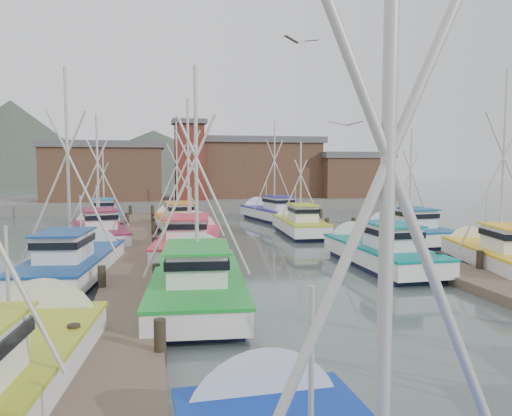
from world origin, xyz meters
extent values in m
plane|color=#44514F|center=(0.00, 0.00, 0.00)|extent=(260.00, 260.00, 0.00)
cube|color=brown|center=(-7.00, 4.00, 0.20)|extent=(2.20, 46.00, 0.40)
cylinder|color=black|center=(-8.00, -9.00, 0.45)|extent=(0.30, 0.30, 1.50)
cylinder|color=black|center=(-8.00, -2.00, 0.45)|extent=(0.30, 0.30, 1.50)
cylinder|color=black|center=(-8.00, 5.00, 0.45)|extent=(0.30, 0.30, 1.50)
cylinder|color=black|center=(-8.00, 12.00, 0.45)|extent=(0.30, 0.30, 1.50)
cylinder|color=black|center=(-8.00, 19.00, 0.45)|extent=(0.30, 0.30, 1.50)
cylinder|color=black|center=(-8.00, 26.00, 0.45)|extent=(0.30, 0.30, 1.50)
cylinder|color=black|center=(-6.00, -9.00, 0.45)|extent=(0.30, 0.30, 1.50)
cylinder|color=black|center=(-6.00, -2.00, 0.45)|extent=(0.30, 0.30, 1.50)
cylinder|color=black|center=(-6.00, 5.00, 0.45)|extent=(0.30, 0.30, 1.50)
cylinder|color=black|center=(-6.00, 12.00, 0.45)|extent=(0.30, 0.30, 1.50)
cylinder|color=black|center=(-6.00, 19.00, 0.45)|extent=(0.30, 0.30, 1.50)
cylinder|color=black|center=(-6.00, 26.00, 0.45)|extent=(0.30, 0.30, 1.50)
cube|color=brown|center=(7.00, 4.00, 0.20)|extent=(2.20, 46.00, 0.40)
cylinder|color=black|center=(6.00, -2.00, 0.45)|extent=(0.30, 0.30, 1.50)
cylinder|color=black|center=(6.00, 5.00, 0.45)|extent=(0.30, 0.30, 1.50)
cylinder|color=black|center=(6.00, 12.00, 0.45)|extent=(0.30, 0.30, 1.50)
cylinder|color=black|center=(6.00, 19.00, 0.45)|extent=(0.30, 0.30, 1.50)
cylinder|color=black|center=(6.00, 26.00, 0.45)|extent=(0.30, 0.30, 1.50)
cylinder|color=black|center=(8.00, -2.00, 0.45)|extent=(0.30, 0.30, 1.50)
cylinder|color=black|center=(8.00, 5.00, 0.45)|extent=(0.30, 0.30, 1.50)
cylinder|color=black|center=(8.00, 12.00, 0.45)|extent=(0.30, 0.30, 1.50)
cylinder|color=black|center=(8.00, 19.00, 0.45)|extent=(0.30, 0.30, 1.50)
cylinder|color=black|center=(8.00, 26.00, 0.45)|extent=(0.30, 0.30, 1.50)
cube|color=slate|center=(0.00, 37.00, 0.60)|extent=(44.00, 16.00, 1.20)
cube|color=brown|center=(-11.00, 35.00, 3.95)|extent=(12.00, 8.00, 5.50)
cube|color=#5E5E63|center=(-11.00, 35.00, 7.05)|extent=(12.72, 8.48, 0.70)
cube|color=brown|center=(6.00, 37.00, 4.30)|extent=(14.00, 9.00, 6.20)
cube|color=#5E5E63|center=(6.00, 37.00, 7.75)|extent=(14.84, 9.54, 0.70)
cube|color=brown|center=(17.00, 34.00, 3.45)|extent=(8.00, 6.00, 4.50)
cube|color=#5E5E63|center=(17.00, 34.00, 6.05)|extent=(8.48, 6.36, 0.70)
cube|color=maroon|center=(-2.00, 33.00, 5.20)|extent=(3.00, 3.00, 8.00)
cube|color=#5E5E63|center=(-2.00, 33.00, 9.45)|extent=(3.60, 3.60, 0.50)
cone|color=#4A5546|center=(-40.00, 115.00, 0.00)|extent=(110.00, 110.00, 42.00)
cone|color=#4A5546|center=(-5.00, 130.00, 0.00)|extent=(140.00, 140.00, 30.00)
cone|color=#4A5546|center=(35.00, 120.00, 0.00)|extent=(90.00, 90.00, 24.00)
cone|color=white|center=(-4.37, -12.76, 0.55)|extent=(2.81, 1.17, 2.79)
cylinder|color=beige|center=(-4.26, -17.40, 4.55)|extent=(0.13, 0.13, 6.89)
cylinder|color=beige|center=(-4.83, -17.41, 3.74)|extent=(2.47, 0.15, 5.39)
cylinder|color=beige|center=(-3.69, -17.38, 3.74)|extent=(2.47, 0.15, 5.39)
cylinder|color=beige|center=(-4.30, -15.62, 2.30)|extent=(0.07, 0.07, 2.49)
cone|color=white|center=(-8.91, -6.65, 0.55)|extent=(2.94, 1.43, 2.83)
cylinder|color=beige|center=(-8.86, -11.40, 3.46)|extent=(2.23, 0.37, 4.84)
cylinder|color=beige|center=(-9.26, -9.53, 2.30)|extent=(0.09, 0.09, 2.72)
cube|color=black|center=(-4.57, -3.52, 0.05)|extent=(3.44, 8.45, 0.70)
cube|color=white|center=(-4.57, -3.52, 0.70)|extent=(3.91, 9.60, 0.80)
cube|color=green|center=(-4.57, -3.52, 1.08)|extent=(4.01, 9.70, 0.10)
cone|color=white|center=(-4.13, 1.14, 0.55)|extent=(3.01, 1.37, 2.92)
cube|color=white|center=(-4.68, -4.64, 1.65)|extent=(2.14, 2.97, 1.10)
cube|color=black|center=(-4.68, -4.64, 1.88)|extent=(2.29, 3.26, 0.28)
cube|color=green|center=(-4.68, -4.64, 2.24)|extent=(2.43, 3.46, 0.07)
cylinder|color=beige|center=(-4.59, -3.71, 4.73)|extent=(0.14, 0.14, 7.26)
cylinder|color=beige|center=(-5.18, -3.65, 3.88)|extent=(2.60, 0.34, 5.68)
cylinder|color=beige|center=(-3.99, -3.76, 3.88)|extent=(2.60, 0.34, 5.68)
cylinder|color=beige|center=(-4.41, -1.85, 2.30)|extent=(0.08, 0.08, 2.61)
cube|color=black|center=(4.70, 0.83, 0.05)|extent=(2.45, 7.40, 0.70)
cube|color=white|center=(4.70, 0.83, 0.70)|extent=(2.78, 8.41, 0.80)
cube|color=#017670|center=(4.70, 0.83, 1.08)|extent=(2.87, 8.49, 0.10)
cone|color=white|center=(4.67, 5.02, 0.55)|extent=(2.63, 1.12, 2.62)
cube|color=white|center=(4.70, -0.18, 1.65)|extent=(1.71, 2.53, 1.10)
cube|color=black|center=(4.70, -0.18, 1.88)|extent=(1.82, 2.78, 0.28)
cube|color=#017670|center=(4.70, -0.18, 2.24)|extent=(1.93, 2.95, 0.07)
cylinder|color=beige|center=(4.70, 0.66, 4.72)|extent=(0.12, 0.12, 7.25)
cylinder|color=beige|center=(4.16, 0.66, 3.87)|extent=(2.59, 0.10, 5.66)
cylinder|color=beige|center=(5.23, 0.66, 3.87)|extent=(2.59, 0.10, 5.66)
cylinder|color=beige|center=(4.69, 2.34, 2.30)|extent=(0.07, 0.07, 2.34)
cube|color=black|center=(-9.50, 1.09, 0.05)|extent=(3.42, 7.75, 0.70)
cube|color=white|center=(-9.50, 1.09, 0.70)|extent=(3.88, 8.81, 0.80)
cube|color=navy|center=(-9.50, 1.09, 1.08)|extent=(3.97, 8.91, 0.10)
cone|color=white|center=(-8.93, 5.31, 0.55)|extent=(2.78, 1.45, 2.66)
cube|color=white|center=(-9.64, 0.07, 1.65)|extent=(2.04, 2.76, 1.10)
cube|color=black|center=(-9.64, 0.07, 1.88)|extent=(2.19, 3.03, 0.28)
cube|color=navy|center=(-9.64, 0.07, 2.24)|extent=(2.32, 3.21, 0.07)
cylinder|color=beige|center=(-9.52, 0.92, 5.06)|extent=(0.14, 0.14, 7.91)
cylinder|color=beige|center=(-10.10, 1.00, 4.13)|extent=(2.81, 0.47, 6.18)
cylinder|color=beige|center=(-8.94, 0.84, 4.13)|extent=(2.81, 0.47, 6.18)
cylinder|color=beige|center=(-9.30, 2.61, 2.30)|extent=(0.08, 0.08, 2.56)
cube|color=black|center=(9.69, -1.01, 0.05)|extent=(3.47, 6.92, 0.70)
cube|color=white|center=(9.69, -1.01, 0.70)|extent=(3.94, 7.86, 0.80)
cube|color=yellow|center=(9.69, -1.01, 1.08)|extent=(4.03, 7.95, 0.10)
cone|color=white|center=(10.45, 2.67, 0.55)|extent=(2.55, 1.56, 2.38)
cube|color=white|center=(9.50, -1.90, 1.65)|extent=(1.96, 2.52, 1.10)
cube|color=black|center=(9.50, -1.90, 1.88)|extent=(2.10, 2.76, 0.28)
cube|color=yellow|center=(9.50, -1.90, 2.24)|extent=(2.23, 2.93, 0.07)
cylinder|color=beige|center=(9.65, -1.16, 5.17)|extent=(0.13, 0.13, 8.14)
cylinder|color=beige|center=(9.16, -1.06, 4.21)|extent=(2.85, 0.67, 6.36)
cylinder|color=beige|center=(9.96, 0.31, 2.30)|extent=(0.08, 0.08, 2.20)
cube|color=black|center=(-4.11, 6.27, 0.05)|extent=(3.94, 8.87, 0.70)
cube|color=white|center=(-4.11, 6.27, 0.70)|extent=(4.48, 10.07, 0.80)
cube|color=red|center=(-4.11, 6.27, 1.08)|extent=(4.59, 10.18, 0.10)
cone|color=white|center=(-3.43, 11.09, 0.55)|extent=(3.16, 1.51, 3.04)
cube|color=white|center=(-4.27, 5.11, 1.65)|extent=(2.35, 3.16, 1.10)
cube|color=black|center=(-4.27, 5.11, 1.88)|extent=(2.51, 3.47, 0.28)
cube|color=red|center=(-4.27, 5.11, 2.24)|extent=(2.67, 3.68, 0.07)
cylinder|color=beige|center=(-4.13, 6.08, 4.80)|extent=(0.15, 0.15, 7.41)
cylinder|color=beige|center=(-4.75, 6.16, 3.93)|extent=(2.64, 0.47, 5.79)
cylinder|color=beige|center=(-3.52, 5.99, 3.93)|extent=(2.64, 0.47, 5.79)
cylinder|color=beige|center=(-3.86, 8.01, 2.30)|extent=(0.09, 0.09, 2.72)
cube|color=black|center=(4.13, 12.39, 0.05)|extent=(2.63, 6.92, 0.70)
cube|color=white|center=(4.13, 12.39, 0.70)|extent=(2.98, 7.86, 0.80)
cube|color=#ADC324|center=(4.13, 12.39, 1.08)|extent=(3.06, 7.94, 0.10)
cone|color=white|center=(4.37, 16.24, 0.55)|extent=(2.48, 1.25, 2.41)
cube|color=white|center=(4.07, 11.46, 1.65)|extent=(1.70, 2.41, 1.10)
cube|color=black|center=(4.07, 11.46, 1.88)|extent=(1.81, 2.64, 0.28)
cube|color=#ADC324|center=(4.07, 11.46, 2.24)|extent=(1.92, 2.80, 0.07)
cylinder|color=beige|center=(4.12, 12.23, 3.83)|extent=(0.11, 0.11, 5.45)
cylinder|color=beige|center=(3.63, 12.26, 3.18)|extent=(1.96, 0.20, 4.27)
cylinder|color=beige|center=(4.61, 12.20, 3.18)|extent=(1.96, 0.20, 4.27)
cylinder|color=beige|center=(4.21, 13.78, 2.30)|extent=(0.07, 0.07, 2.15)
cube|color=black|center=(-9.38, 11.43, 0.05)|extent=(3.76, 8.05, 0.70)
cube|color=white|center=(-9.38, 11.43, 0.70)|extent=(4.28, 9.15, 0.80)
cube|color=maroon|center=(-9.38, 11.43, 1.08)|extent=(4.38, 9.25, 0.10)
cone|color=white|center=(-10.11, 15.77, 0.55)|extent=(2.89, 1.54, 2.75)
cube|color=white|center=(-9.20, 10.39, 1.65)|extent=(2.19, 2.90, 1.10)
cube|color=black|center=(-9.20, 10.39, 1.88)|extent=(2.34, 3.18, 0.28)
cube|color=maroon|center=(-9.20, 10.39, 2.24)|extent=(2.48, 3.37, 0.07)
cylinder|color=beige|center=(-9.35, 11.26, 4.59)|extent=(0.15, 0.15, 6.98)
cylinder|color=beige|center=(-9.95, 11.15, 3.77)|extent=(2.49, 0.51, 5.46)
cylinder|color=beige|center=(-8.75, 11.36, 3.77)|extent=(2.49, 0.51, 5.46)
cylinder|color=beige|center=(-9.64, 12.99, 2.30)|extent=(0.09, 0.09, 2.64)
cube|color=black|center=(9.96, 7.84, 0.05)|extent=(2.58, 6.70, 0.70)
cube|color=white|center=(9.96, 7.84, 0.70)|extent=(2.93, 7.61, 0.80)
cube|color=#0B4C80|center=(9.96, 7.84, 1.08)|extent=(3.01, 7.69, 0.10)
cone|color=white|center=(9.73, 11.57, 0.55)|extent=(2.43, 1.25, 2.36)
cube|color=white|center=(10.02, 6.94, 1.65)|extent=(1.66, 2.33, 1.10)
cube|color=black|center=(10.02, 6.94, 1.88)|extent=(1.78, 2.56, 0.28)
cube|color=#0B4C80|center=(10.02, 6.94, 2.24)|extent=(1.88, 2.72, 0.07)
cylinder|color=beige|center=(9.97, 7.69, 4.15)|extent=(0.12, 0.12, 6.10)
cylinder|color=beige|center=(9.47, 7.66, 3.43)|extent=(2.19, 0.22, 4.77)
cylinder|color=beige|center=(10.47, 7.72, 3.43)|extent=(2.19, 0.22, 4.77)
cylinder|color=beige|center=(9.88, 9.18, 2.30)|extent=(0.07, 0.07, 2.19)
cube|color=black|center=(-4.26, 16.11, 0.05)|extent=(3.02, 7.37, 0.70)
cube|color=white|center=(-4.26, 16.11, 0.70)|extent=(3.43, 8.37, 0.80)
cube|color=orange|center=(-4.26, 16.11, 1.08)|extent=(3.51, 8.46, 0.10)
cone|color=white|center=(-4.65, 20.17, 0.55)|extent=(2.64, 1.34, 2.55)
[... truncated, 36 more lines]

